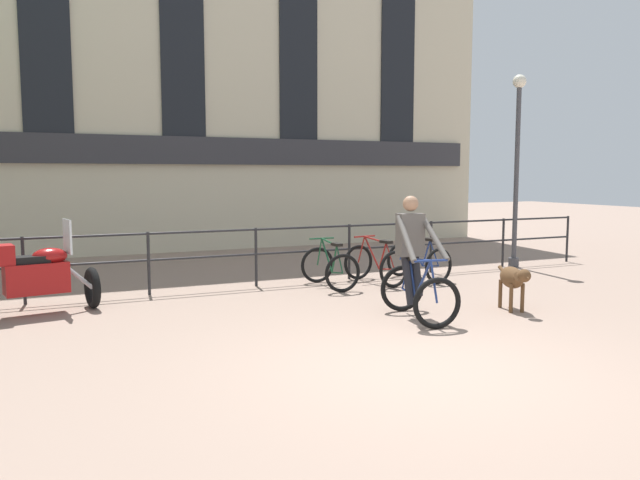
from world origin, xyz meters
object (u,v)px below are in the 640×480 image
Objects in this scene: dog at (513,279)px; parked_motorcycle at (35,276)px; street_lamp at (517,160)px; parked_bicycle_near_lamp at (330,267)px; parked_bicycle_mid_right at (419,261)px; cyclist_with_bike at (415,263)px; parked_bicycle_mid_left at (376,264)px.

parked_motorcycle is at bearing 173.78° from dog.
dog is 0.23× the size of street_lamp.
street_lamp is (4.66, 0.51, 1.94)m from parked_bicycle_near_lamp.
dog is at bearing -122.26° from parked_motorcycle.
dog is 0.78× the size of parked_bicycle_mid_right.
cyclist_with_bike is 5.37m from parked_motorcycle.
parked_bicycle_mid_right is (1.82, 2.60, -0.41)m from cyclist_with_bike.
parked_bicycle_mid_left is at bearing -179.29° from parked_bicycle_near_lamp.
dog is 2.93m from parked_bicycle_mid_left.
parked_bicycle_mid_right is 0.30× the size of street_lamp.
dog is at bearing -132.22° from street_lamp.
parked_motorcycle is 9.58m from street_lamp.
street_lamp is (9.40, 0.70, 1.74)m from parked_motorcycle.
parked_bicycle_mid_left is 0.29× the size of street_lamp.
parked_bicycle_mid_left is 1.00× the size of parked_bicycle_mid_right.
parked_bicycle_mid_left is 4.23m from street_lamp.
parked_bicycle_mid_left is (-0.68, 2.84, -0.12)m from dog.
parked_motorcycle is 6.62m from parked_bicycle_mid_right.
parked_bicycle_near_lamp and parked_bicycle_mid_right have the same top height.
dog is at bearing -0.57° from cyclist_with_bike.
parked_motorcycle is 5.68m from parked_bicycle_mid_left.
dog is at bearing 75.33° from parked_bicycle_mid_right.
cyclist_with_bike is 1.80× the size of dog.
parked_bicycle_mid_left is (0.94, 0.00, -0.00)m from parked_bicycle_near_lamp.
parked_bicycle_mid_right is (0.26, 2.84, -0.12)m from dog.
parked_bicycle_near_lamp is 5.07m from street_lamp.
parked_bicycle_near_lamp reaches higher than dog.
parked_bicycle_near_lamp is at bearing -173.74° from street_lamp.
cyclist_with_bike is 0.42× the size of street_lamp.
cyclist_with_bike reaches higher than dog.
cyclist_with_bike is 1.52× the size of parked_bicycle_near_lamp.
parked_motorcycle reaches higher than dog.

